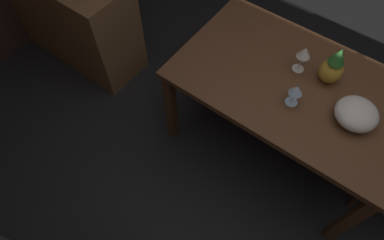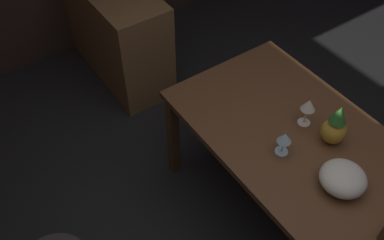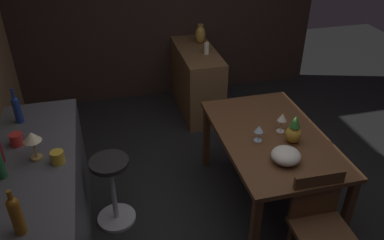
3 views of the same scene
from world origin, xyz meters
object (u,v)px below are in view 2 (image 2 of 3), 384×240
at_px(sideboard_cabinet, 116,30).
at_px(pineapple_centerpiece, 335,127).
at_px(wine_glass_right, 285,139).
at_px(dining_table, 293,144).
at_px(fruit_bowl, 343,178).
at_px(wine_glass_left, 309,106).

relative_size(sideboard_cabinet, pineapple_centerpiece, 4.42).
bearing_deg(wine_glass_right, dining_table, -72.77).
bearing_deg(pineapple_centerpiece, sideboard_cabinet, 8.63).
distance_m(wine_glass_right, fruit_bowl, 0.33).
height_order(dining_table, sideboard_cabinet, sideboard_cabinet).
distance_m(wine_glass_left, pineapple_centerpiece, 0.17).
xyz_separation_m(dining_table, fruit_bowl, (-0.36, 0.06, 0.14)).
bearing_deg(fruit_bowl, wine_glass_right, 16.35).
height_order(wine_glass_right, fruit_bowl, wine_glass_right).
height_order(dining_table, wine_glass_right, wine_glass_right).
height_order(dining_table, wine_glass_left, wine_glass_left).
bearing_deg(pineapple_centerpiece, wine_glass_left, 8.60).
xyz_separation_m(sideboard_cabinet, wine_glass_left, (-1.78, -0.27, 0.46)).
bearing_deg(dining_table, fruit_bowl, 171.32).
bearing_deg(fruit_bowl, pineapple_centerpiece, -37.35).
height_order(wine_glass_left, wine_glass_right, wine_glass_left).
bearing_deg(wine_glass_right, sideboard_cabinet, 0.94).
relative_size(pineapple_centerpiece, fruit_bowl, 1.10).
height_order(sideboard_cabinet, wine_glass_left, wine_glass_left).
bearing_deg(sideboard_cabinet, pineapple_centerpiece, -171.37).
distance_m(dining_table, fruit_bowl, 0.39).
bearing_deg(wine_glass_left, sideboard_cabinet, 8.63).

